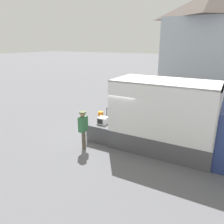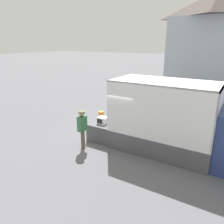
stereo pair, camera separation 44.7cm
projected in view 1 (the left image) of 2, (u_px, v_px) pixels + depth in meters
The scene contains 8 objects.
ground_plane at pixel (120, 138), 11.08m from camera, with size 160.00×160.00×0.00m, color slate.
box_truck at pixel (203, 136), 9.01m from camera, with size 6.59×2.32×3.12m.
tailgate_deck at pixel (109, 128), 11.24m from camera, with size 1.26×2.21×0.85m, color #4C4C51.
microwave at pixel (103, 120), 10.61m from camera, with size 0.45×0.41×0.33m.
portable_generator at pixel (115, 114), 11.42m from camera, with size 0.74×0.49×0.56m.
orange_bucket at pixel (101, 115), 11.22m from camera, with size 0.27×0.27×0.41m.
worker_person at pixel (83, 126), 9.68m from camera, with size 0.32×0.44×1.77m.
house_backdrop at pixel (207, 41), 21.61m from camera, with size 8.00×6.45×9.26m.
Camera 1 is at (4.56, -9.06, 4.66)m, focal length 35.00 mm.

